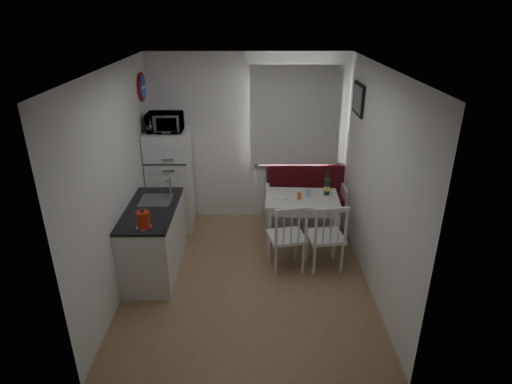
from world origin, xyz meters
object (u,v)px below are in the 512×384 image
dining_table (302,203)px  fridge (171,180)px  chair_left (287,231)px  chair_right (327,231)px  kitchen_counter (154,239)px  wine_bottle (327,184)px  kettle (143,220)px  bench (305,204)px  microwave (165,122)px

dining_table → fridge: (-1.93, 0.62, 0.10)m
chair_left → chair_right: size_ratio=1.02×
kitchen_counter → wine_bottle: bearing=17.5°
kitchen_counter → chair_left: 1.71m
chair_left → wine_bottle: wine_bottle is taller
chair_right → wine_bottle: bearing=74.3°
fridge → kettle: (0.03, -1.78, 0.25)m
chair_right → fridge: bearing=141.2°
dining_table → chair_right: bearing=-66.4°
dining_table → chair_left: size_ratio=1.99×
kitchen_counter → bench: bearing=32.9°
chair_left → wine_bottle: size_ratio=1.57×
kettle → chair_right: bearing=12.8°
kitchen_counter → dining_table: bearing=17.7°
dining_table → wine_bottle: size_ratio=3.12×
fridge → chair_left: bearing=-37.5°
chair_right → kettle: (-2.15, -0.49, 0.42)m
fridge → wine_bottle: bearing=-12.9°
dining_table → fridge: size_ratio=0.68×
kitchen_counter → fridge: (0.02, 1.24, 0.31)m
bench → chair_left: chair_left is taller
microwave → kitchen_counter: bearing=-90.9°
bench → chair_right: (0.11, -1.40, 0.29)m
dining_table → chair_right: (0.25, -0.67, -0.08)m
kitchen_counter → microwave: microwave is taller
kitchen_counter → dining_table: kitchen_counter is taller
bench → chair_right: bearing=-85.5°
microwave → wine_bottle: microwave is taller
fridge → wine_bottle: fridge is taller
dining_table → microwave: size_ratio=2.12×
fridge → kettle: 1.80m
dining_table → kettle: kettle is taller
chair_right → kettle: bearing=-175.4°
dining_table → bench: bearing=82.3°
kitchen_counter → chair_right: kitchen_counter is taller
fridge → microwave: size_ratio=3.13×
kettle → kitchen_counter: bearing=95.3°
bench → chair_left: (-0.39, -1.40, 0.29)m
microwave → wine_bottle: size_ratio=1.47×
microwave → bench: bearing=4.4°
kitchen_counter → dining_table: size_ratio=1.27×
wine_bottle → dining_table: bearing=-164.1°
kitchen_counter → microwave: (0.02, 1.19, 1.22)m
kitchen_counter → bench: size_ratio=1.04×
chair_left → kettle: kettle is taller
bench → fridge: fridge is taller
kitchen_counter → chair_right: size_ratio=2.57×
bench → wine_bottle: size_ratio=3.81×
kettle → wine_bottle: (2.25, 1.26, -0.10)m
chair_left → kettle: 1.78m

